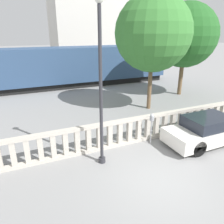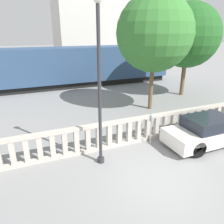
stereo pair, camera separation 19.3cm
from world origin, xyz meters
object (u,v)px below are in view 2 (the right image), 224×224
parking_meter (152,120)px  tree_left (154,33)px  lamppost (99,85)px  train_near (64,66)px  tree_right (188,36)px  parked_car (209,131)px

parking_meter → tree_left: size_ratio=0.21×
tree_left → lamppost: bearing=-137.8°
train_near → tree_left: (4.01, -8.30, 2.88)m
lamppost → parking_meter: lamppost is taller
tree_right → lamppost: bearing=-144.7°
parking_meter → tree_right: bearing=42.1°
tree_left → tree_right: (4.19, 1.93, -0.19)m
tree_left → tree_right: 4.62m
parked_car → tree_right: size_ratio=0.62×
tree_right → parked_car: bearing=-121.2°
lamppost → parked_car: (5.08, -0.45, -2.49)m
lamppost → train_near: bearing=84.8°
parking_meter → tree_right: tree_right is taller
parking_meter → parked_car: parking_meter is taller
lamppost → tree_left: 7.20m
tree_left → tree_right: tree_left is taller
lamppost → tree_right: size_ratio=0.86×
train_near → tree_right: size_ratio=3.00×
parked_car → train_near: (-3.90, 13.47, 1.23)m
train_near → lamppost: bearing=-95.2°
parked_car → tree_right: (4.30, 7.10, 3.92)m
parked_car → train_near: bearing=99.4°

